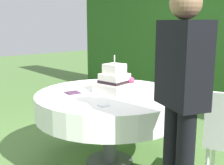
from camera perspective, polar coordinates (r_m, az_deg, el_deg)
name	(u,v)px	position (r m, az deg, el deg)	size (l,w,h in m)	color
ground_plane	(110,162)	(3.02, -0.46, -15.46)	(20.00, 20.00, 0.00)	#547A3D
cake_table	(110,104)	(2.79, -0.48, -4.27)	(1.42, 1.42, 0.72)	#4C4C51
wedding_cake	(115,82)	(2.76, 0.55, 0.17)	(0.35, 0.35, 0.36)	white
serving_plate_near	(97,82)	(3.25, -3.10, 0.11)	(0.14, 0.14, 0.01)	white
serving_plate_far	(104,105)	(2.34, -1.66, -4.48)	(0.10, 0.10, 0.01)	white
napkin_stack	(73,93)	(2.78, -7.82, -2.01)	(0.12, 0.12, 0.01)	#4C2D47
standing_person	(181,94)	(1.91, 13.57, -2.31)	(0.41, 0.31, 1.60)	black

